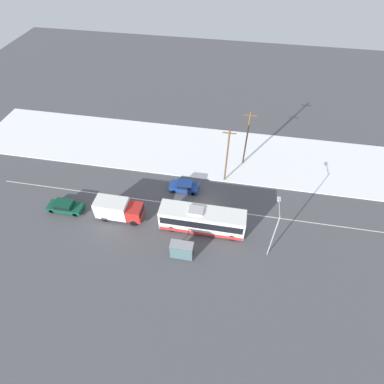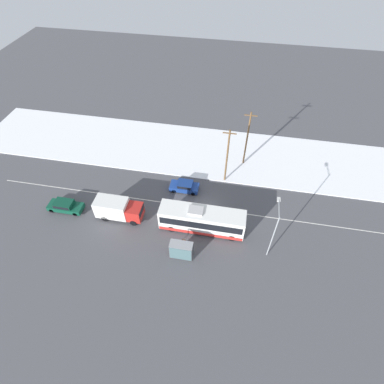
# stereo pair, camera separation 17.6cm
# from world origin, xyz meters

# --- Properties ---
(ground_plane) EXTENTS (120.00, 120.00, 0.00)m
(ground_plane) POSITION_xyz_m (0.00, 0.00, 0.00)
(ground_plane) COLOR #4C4C51
(snow_lot) EXTENTS (80.00, 12.78, 0.12)m
(snow_lot) POSITION_xyz_m (0.00, 11.89, 0.06)
(snow_lot) COLOR white
(snow_lot) RESTS_ON ground_plane
(lane_marking_center) EXTENTS (60.00, 0.12, 0.00)m
(lane_marking_center) POSITION_xyz_m (0.00, 0.00, 0.00)
(lane_marking_center) COLOR silver
(lane_marking_center) RESTS_ON ground_plane
(city_bus) EXTENTS (10.64, 2.57, 3.53)m
(city_bus) POSITION_xyz_m (-0.06, -3.37, 1.72)
(city_bus) COLOR white
(city_bus) RESTS_ON ground_plane
(box_truck) EXTENTS (6.10, 2.30, 2.93)m
(box_truck) POSITION_xyz_m (-11.06, -3.45, 1.62)
(box_truck) COLOR silver
(box_truck) RESTS_ON ground_plane
(sedan_car) EXTENTS (4.09, 1.80, 1.48)m
(sedan_car) POSITION_xyz_m (-3.54, 2.87, 0.81)
(sedan_car) COLOR navy
(sedan_car) RESTS_ON ground_plane
(parked_car_near_truck) EXTENTS (4.68, 1.80, 1.48)m
(parked_car_near_truck) POSITION_xyz_m (-18.62, -3.62, 0.81)
(parked_car_near_truck) COLOR #0F4733
(parked_car_near_truck) RESTS_ON ground_plane
(pedestrian_at_stop) EXTENTS (0.61, 0.27, 1.68)m
(pedestrian_at_stop) POSITION_xyz_m (-1.72, -6.55, 1.03)
(pedestrian_at_stop) COLOR #23232D
(pedestrian_at_stop) RESTS_ON ground_plane
(bus_shelter) EXTENTS (2.69, 1.20, 2.40)m
(bus_shelter) POSITION_xyz_m (-1.77, -8.07, 1.67)
(bus_shelter) COLOR gray
(bus_shelter) RESTS_ON ground_plane
(streetlamp) EXTENTS (0.36, 3.04, 7.23)m
(streetlamp) POSITION_xyz_m (8.26, -5.18, 4.63)
(streetlamp) COLOR #9EA3A8
(streetlamp) RESTS_ON ground_plane
(utility_pole_roadside) EXTENTS (1.80, 0.24, 8.97)m
(utility_pole_roadside) POSITION_xyz_m (1.89, 5.91, 4.67)
(utility_pole_roadside) COLOR brown
(utility_pole_roadside) RESTS_ON ground_plane
(utility_pole_snowlot) EXTENTS (1.80, 0.24, 9.14)m
(utility_pole_snowlot) POSITION_xyz_m (4.35, 10.28, 4.76)
(utility_pole_snowlot) COLOR brown
(utility_pole_snowlot) RESTS_ON ground_plane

